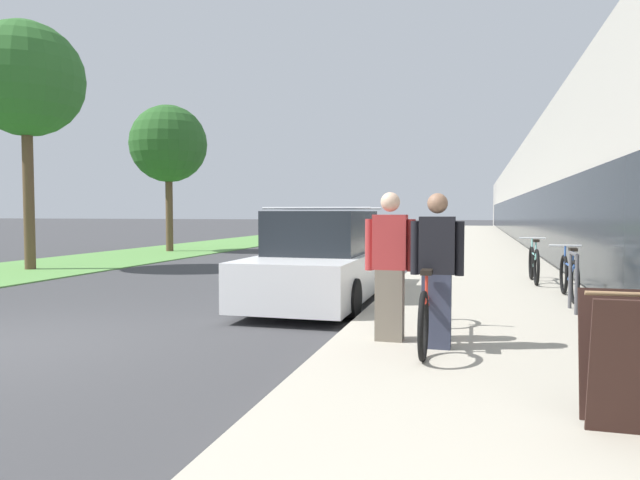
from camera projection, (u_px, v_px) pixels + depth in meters
The scene contains 14 objects.
ground_plane at pixel (1, 348), 6.57m from camera, with size 220.00×220.00×0.00m, color #3D3D3F.
sidewalk_slab at pixel (480, 245), 25.36m from camera, with size 3.49×70.00×0.15m.
storefront_facade at pixel (608, 198), 31.18m from camera, with size 10.01×70.00×4.68m.
lawn_strip at pixel (262, 239), 32.34m from camera, with size 4.53×70.00×0.03m.
tandem_bicycle at pixel (431, 308), 6.27m from camera, with size 0.52×2.52×0.85m.
person_rider at pixel (437, 270), 5.91m from camera, with size 0.55×0.21×1.61m.
person_bystander at pixel (390, 266), 6.25m from camera, with size 0.55×0.22×1.63m.
bike_rack_hoop at pixel (573, 276), 8.08m from camera, with size 0.05×0.60×0.84m.
cruiser_bike_nearest at pixel (569, 276), 9.28m from camera, with size 0.52×1.77×0.86m.
cruiser_bike_middle at pixel (534, 264), 11.45m from camera, with size 0.52×1.74×0.89m.
sandwich_board_sign at pixel (630, 360), 3.70m from camera, with size 0.56×0.56×0.90m.
parked_sedan_curbside at pixel (323, 262), 9.84m from camera, with size 1.83×4.70×1.65m.
street_tree_near at pixel (26, 80), 15.10m from camera, with size 3.02×3.02×6.60m.
street_tree_far at pixel (168, 144), 22.24m from camera, with size 2.99×2.99×5.73m.
Camera 1 is at (5.27, -5.30, 1.56)m, focal length 32.00 mm.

